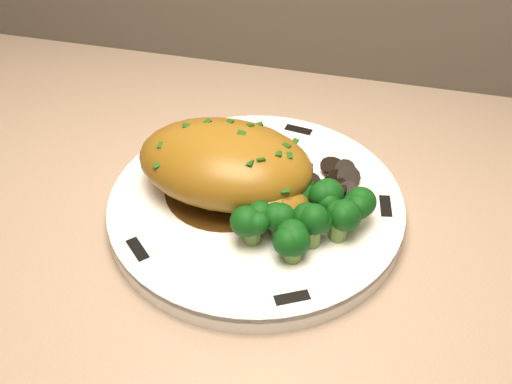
# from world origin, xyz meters

# --- Properties ---
(plate) EXTENTS (0.26, 0.26, 0.02)m
(plate) POSITION_xyz_m (-0.26, 1.73, 0.83)
(plate) COLOR white
(plate) RESTS_ON counter
(rim_accent_0) EXTENTS (0.03, 0.01, 0.00)m
(rim_accent_0) POSITION_xyz_m (-0.25, 1.84, 0.84)
(rim_accent_0) COLOR black
(rim_accent_0) RESTS_ON plate
(rim_accent_1) EXTENTS (0.02, 0.03, 0.00)m
(rim_accent_1) POSITION_xyz_m (-0.36, 1.78, 0.84)
(rim_accent_1) COLOR black
(rim_accent_1) RESTS_ON plate
(rim_accent_2) EXTENTS (0.03, 0.03, 0.00)m
(rim_accent_2) POSITION_xyz_m (-0.34, 1.65, 0.84)
(rim_accent_2) COLOR black
(rim_accent_2) RESTS_ON plate
(rim_accent_3) EXTENTS (0.03, 0.02, 0.00)m
(rim_accent_3) POSITION_xyz_m (-0.21, 1.63, 0.84)
(rim_accent_3) COLOR black
(rim_accent_3) RESTS_ON plate
(rim_accent_4) EXTENTS (0.01, 0.03, 0.00)m
(rim_accent_4) POSITION_xyz_m (-0.15, 1.75, 0.84)
(rim_accent_4) COLOR black
(rim_accent_4) RESTS_ON plate
(gravy_pool) EXTENTS (0.11, 0.11, 0.00)m
(gravy_pool) POSITION_xyz_m (-0.29, 1.74, 0.84)
(gravy_pool) COLOR #3D240B
(gravy_pool) RESTS_ON plate
(chicken_breast) EXTENTS (0.16, 0.11, 0.06)m
(chicken_breast) POSITION_xyz_m (-0.29, 1.73, 0.87)
(chicken_breast) COLOR #906118
(chicken_breast) RESTS_ON plate
(mushroom_pile) EXTENTS (0.08, 0.06, 0.02)m
(mushroom_pile) POSITION_xyz_m (-0.23, 1.77, 0.84)
(mushroom_pile) COLOR black
(mushroom_pile) RESTS_ON plate
(broccoli_florets) EXTENTS (0.10, 0.08, 0.03)m
(broccoli_florets) POSITION_xyz_m (-0.22, 1.70, 0.86)
(broccoli_florets) COLOR olive
(broccoli_florets) RESTS_ON plate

